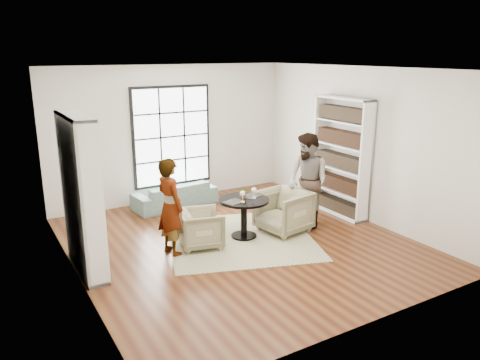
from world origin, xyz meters
TOP-DOWN VIEW (x-y plane):
  - ground at (0.00, 0.00)m, footprint 6.00×6.00m
  - room_shell at (0.00, 0.54)m, footprint 6.00×6.01m
  - rug at (0.11, 0.16)m, footprint 3.21×3.21m
  - pedestal_table at (0.19, 0.19)m, footprint 0.91×0.91m
  - sofa at (-0.20, 2.45)m, footprint 1.86×0.88m
  - armchair_left at (-0.65, 0.21)m, footprint 0.87×0.85m
  - armchair_right at (0.98, 0.06)m, footprint 1.00×0.98m
  - person_left at (-1.20, 0.21)m, footprint 0.48×0.65m
  - person_right at (1.53, 0.06)m, footprint 0.77×0.94m
  - placemat_left at (-0.05, 0.13)m, footprint 0.40×0.35m
  - placemat_right at (0.41, 0.27)m, footprint 0.40×0.35m
  - cutlery_left at (-0.05, 0.13)m, footprint 0.20×0.25m
  - cutlery_right at (0.41, 0.27)m, footprint 0.20×0.25m
  - wine_glass_left at (0.08, 0.05)m, footprint 0.09×0.09m
  - wine_glass_right at (0.37, 0.14)m, footprint 0.09×0.09m
  - flower_centerpiece at (0.21, 0.23)m, footprint 0.20×0.18m

SIDE VIEW (x-z plane):
  - ground at x=0.00m, z-range 0.00..0.00m
  - rug at x=0.11m, z-range 0.00..0.01m
  - sofa at x=-0.20m, z-range 0.00..0.53m
  - armchair_left at x=-0.65m, z-range 0.00..0.66m
  - armchair_right at x=0.98m, z-range 0.00..0.79m
  - pedestal_table at x=0.19m, z-range 0.16..0.89m
  - placemat_left at x=-0.05m, z-range 0.72..0.73m
  - placemat_right at x=0.41m, z-range 0.72..0.73m
  - cutlery_left at x=-0.05m, z-range 0.73..0.74m
  - cutlery_right at x=0.41m, z-range 0.73..0.74m
  - person_left at x=-1.20m, z-range 0.00..1.63m
  - flower_centerpiece at x=0.21m, z-range 0.72..0.94m
  - wine_glass_right at x=0.37m, z-range 0.77..0.97m
  - wine_glass_left at x=0.08m, z-range 0.77..0.98m
  - person_right at x=1.53m, z-range 0.00..1.81m
  - room_shell at x=0.00m, z-range -1.74..4.26m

